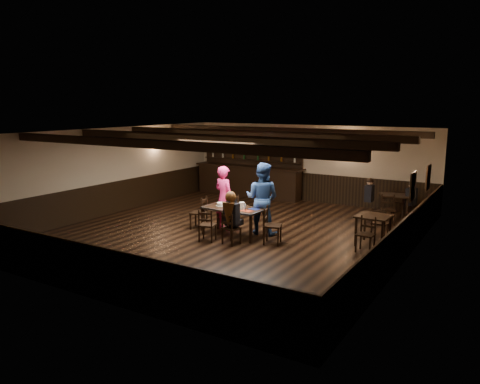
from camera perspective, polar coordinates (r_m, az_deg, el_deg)
The scene contains 25 objects.
ground at distance 12.68m, azimuth -0.89°, elevation -4.96°, with size 10.00×10.00×0.00m, color black.
room_shell at distance 12.35m, azimuth -0.78°, elevation 2.90°, with size 9.02×10.02×2.71m.
dining_table at distance 12.22m, azimuth -0.80°, elevation -2.29°, with size 1.62×0.84×0.75m.
chair_near_left at distance 11.76m, azimuth -4.11°, elevation -3.79°, with size 0.47×0.46×0.83m.
chair_near_right at distance 11.49m, azimuth -1.29°, elevation -4.16°, with size 0.44×0.43×0.81m.
chair_end_left at distance 12.98m, azimuth -4.76°, elevation -2.22°, with size 0.49×0.50×0.90m.
chair_end_right at distance 11.59m, azimuth 3.61°, elevation -3.72°, with size 0.52×0.53×0.92m.
chair_far_pushed at distance 13.89m, azimuth -0.82°, elevation -1.68°, with size 0.49×0.49×0.77m.
woman_pink at distance 12.84m, azimuth -1.95°, elevation -0.72°, with size 0.64×0.42×1.76m, color #FF288B.
man_blue at distance 12.39m, azimuth 2.71°, elevation -0.78°, with size 0.93×0.72×1.91m, color navy.
seated_person at distance 11.43m, azimuth -1.11°, elevation -2.22°, with size 0.37×0.55×0.90m.
cake at distance 12.45m, azimuth -2.35°, elevation -1.51°, with size 0.27×0.27×0.09m.
plate_stack_a at distance 12.20m, azimuth -1.23°, elevation -1.60°, with size 0.15×0.15×0.14m, color white.
plate_stack_b at distance 12.07m, azimuth 0.24°, elevation -1.65°, with size 0.15×0.15×0.17m, color white.
tea_light at distance 12.24m, azimuth -0.49°, elevation -1.79°, with size 0.05×0.05×0.06m.
salt_shaker at distance 11.95m, azimuth 0.37°, elevation -1.97°, with size 0.04×0.04×0.10m, color silver.
pepper_shaker at distance 11.87m, azimuth 0.66°, elevation -2.09°, with size 0.03×0.03×0.08m, color #A5A8AD.
drink_glass at distance 12.16m, azimuth 0.56°, elevation -1.73°, with size 0.06×0.06×0.10m, color silver.
menu_red at distance 11.86m, azimuth 0.81°, elevation -2.30°, with size 0.29×0.20×0.00m, color maroon.
menu_blue at distance 12.06m, azimuth 1.73°, elevation -2.08°, with size 0.27×0.19×0.00m, color #0F194C.
bar_counter at distance 17.60m, azimuth 1.16°, elevation 1.87°, with size 4.34×0.70×2.20m.
back_table_a at distance 11.87m, azimuth 15.99°, elevation -3.24°, with size 0.81×0.81×0.75m.
back_table_b at distance 14.70m, azimuth 18.26°, elevation -0.73°, with size 1.03×1.03×0.75m.
bg_patron_left at distance 14.87m, azimuth 15.51°, elevation 0.27°, with size 0.22×0.36×0.73m.
bg_patron_right at distance 14.70m, azimuth 20.19°, elevation -0.12°, with size 0.30×0.40×0.73m.
Camera 1 is at (6.52, -10.32, 3.41)m, focal length 35.00 mm.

